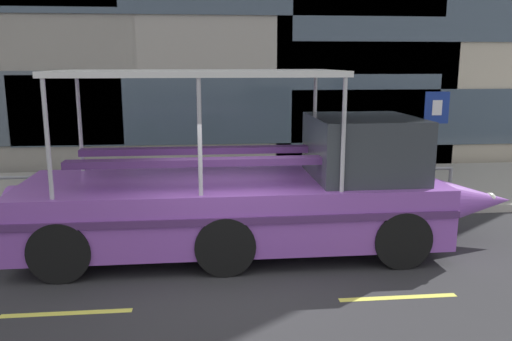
# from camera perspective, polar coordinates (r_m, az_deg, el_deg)

# --- Properties ---
(ground_plane) EXTENTS (120.00, 120.00, 0.00)m
(ground_plane) POSITION_cam_1_polar(r_m,az_deg,el_deg) (8.73, -2.51, -11.45)
(ground_plane) COLOR #2B2B2D
(sidewalk) EXTENTS (32.00, 4.80, 0.18)m
(sidewalk) POSITION_cam_1_polar(r_m,az_deg,el_deg) (14.03, -3.91, -2.07)
(sidewalk) COLOR #99968E
(sidewalk) RESTS_ON ground_plane
(curb_edge) EXTENTS (32.00, 0.18, 0.18)m
(curb_edge) POSITION_cam_1_polar(r_m,az_deg,el_deg) (11.62, -3.45, -5.00)
(curb_edge) COLOR #B2ADA3
(curb_edge) RESTS_ON ground_plane
(lane_centreline) EXTENTS (25.80, 0.12, 0.01)m
(lane_centreline) POSITION_cam_1_polar(r_m,az_deg,el_deg) (7.76, -2.02, -14.53)
(lane_centreline) COLOR #DBD64C
(lane_centreline) RESTS_ON ground_plane
(curb_guardrail) EXTENTS (11.58, 0.09, 0.85)m
(curb_guardrail) POSITION_cam_1_polar(r_m,az_deg,el_deg) (11.77, -5.38, -1.43)
(curb_guardrail) COLOR gray
(curb_guardrail) RESTS_ON sidewalk
(parking_sign) EXTENTS (0.60, 0.12, 2.58)m
(parking_sign) POSITION_cam_1_polar(r_m,az_deg,el_deg) (13.28, 19.05, 4.62)
(parking_sign) COLOR #4C4F54
(parking_sign) RESTS_ON sidewalk
(duck_tour_boat) EXTENTS (9.36, 2.56, 3.31)m
(duck_tour_boat) POSITION_cam_1_polar(r_m,az_deg,el_deg) (9.59, 0.65, -2.61)
(duck_tour_boat) COLOR purple
(duck_tour_boat) RESTS_ON ground_plane
(pedestrian_near_bow) EXTENTS (0.42, 0.27, 1.57)m
(pedestrian_near_bow) POSITION_cam_1_polar(r_m,az_deg,el_deg) (13.62, 8.79, 1.87)
(pedestrian_near_bow) COLOR black
(pedestrian_near_bow) RESTS_ON sidewalk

